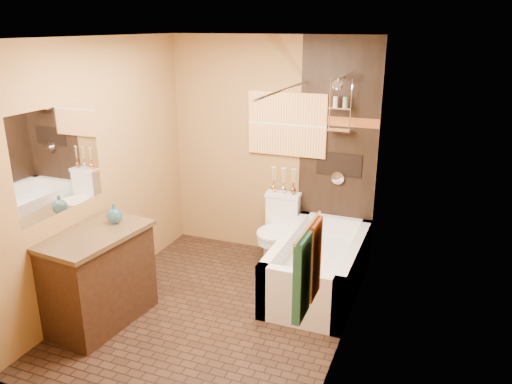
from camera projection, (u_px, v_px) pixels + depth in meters
The scene contains 23 objects.
floor at pixel (216, 311), 4.76m from camera, with size 3.00×3.00×0.00m, color black.
wall_left at pixel (100, 173), 4.77m from camera, with size 0.02×3.00×2.50m, color olive.
wall_right at pixel (349, 204), 3.94m from camera, with size 0.02×3.00×2.50m, color olive.
wall_back at pixel (270, 149), 5.68m from camera, with size 2.40×0.02×2.50m, color olive.
wall_front at pixel (104, 258), 3.03m from camera, with size 2.40×0.02×2.50m, color olive.
ceiling at pixel (208, 37), 3.96m from camera, with size 3.00×3.00×0.00m, color silver.
alcove_tile_back at pixel (337, 155), 5.40m from camera, with size 0.85×0.01×2.50m, color black.
alcove_tile_right at pixel (364, 178), 4.61m from camera, with size 0.01×1.50×2.50m, color black.
mosaic_band_back at pixel (339, 121), 5.28m from camera, with size 0.85×0.01×0.10m, color maroon.
mosaic_band_right at pixel (366, 138), 4.49m from camera, with size 0.01×1.50×0.10m, color maroon.
alcove_niche at pixel (339, 164), 5.42m from camera, with size 0.50×0.01×0.25m, color black.
shower_fixtures at pixel (339, 119), 5.16m from camera, with size 0.24×0.33×1.16m.
curtain_rod at pixel (284, 90), 4.63m from camera, with size 0.03×0.03×1.55m, color silver.
towel_bar at pixel (308, 227), 2.97m from camera, with size 0.02×0.02×0.55m, color silver.
towel_teal at pixel (302, 278), 2.94m from camera, with size 0.05×0.22×0.52m, color #1F685D.
towel_rust at pixel (313, 259), 3.17m from camera, with size 0.05×0.22×0.52m, color brown.
sunset_painting at pixel (287, 124), 5.49m from camera, with size 0.90×0.04×0.70m, color orange.
vanity_mirror at pixel (59, 160), 4.23m from camera, with size 0.01×1.00×0.90m, color white.
bathtub at pixel (319, 270), 5.07m from camera, with size 0.80×1.50×0.55m.
toilet at pixel (278, 230), 5.64m from camera, with size 0.40×0.59×0.77m.
vanity at pixel (97, 277), 4.48m from camera, with size 0.70×1.05×0.87m.
teal_bottle at pixel (114, 213), 4.53m from camera, with size 0.15×0.15×0.23m, color #235A6B, non-canonical shape.
bud_vases at pixel (284, 180), 5.62m from camera, with size 0.29×0.06×0.29m.
Camera 1 is at (1.86, -3.72, 2.60)m, focal length 35.00 mm.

